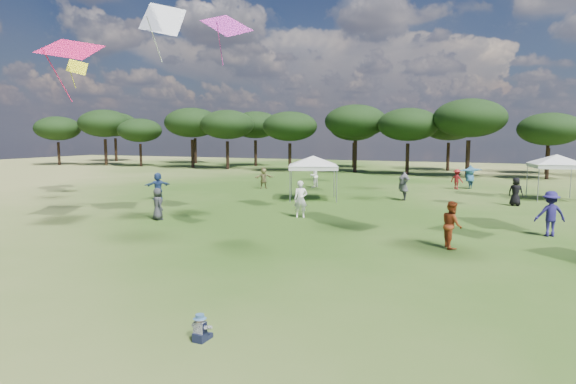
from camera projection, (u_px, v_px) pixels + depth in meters
tree_line at (462, 122)px, 49.61m from camera, size 108.78×17.63×7.77m
tent_left at (313, 158)px, 30.24m from camera, size 5.69×5.69×3.08m
tent_right at (557, 156)px, 30.05m from camera, size 5.60×5.60×3.18m
toddler at (201, 329)px, 9.56m from camera, size 0.37×0.42×0.56m
festival_crowd at (401, 188)px, 29.52m from camera, size 29.68×22.50×1.84m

